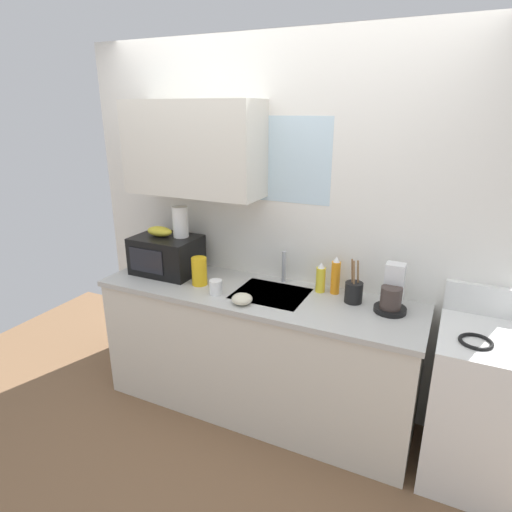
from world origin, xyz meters
name	(u,v)px	position (x,y,z in m)	size (l,w,h in m)	color
kitchen_wall_assembly	(261,212)	(-0.11, 0.31, 1.36)	(2.93, 0.42, 2.50)	white
counter_unit	(256,350)	(0.00, 0.00, 0.46)	(2.16, 0.63, 0.90)	silver
sink_faucet	(284,267)	(0.10, 0.24, 1.01)	(0.03, 0.03, 0.22)	#B2B5BA
stove_range	(486,409)	(1.42, 0.00, 0.46)	(0.60, 0.60, 1.08)	white
microwave	(167,255)	(-0.74, 0.05, 1.04)	(0.46, 0.35, 0.27)	black
banana_bunch	(160,231)	(-0.79, 0.05, 1.20)	(0.20, 0.11, 0.07)	gold
paper_towel_roll	(180,222)	(-0.64, 0.10, 1.28)	(0.11, 0.11, 0.22)	white
coffee_maker	(392,294)	(0.84, 0.11, 1.00)	(0.19, 0.21, 0.28)	black
dish_soap_bottle_yellow	(321,278)	(0.38, 0.19, 0.99)	(0.06, 0.06, 0.20)	yellow
dish_soap_bottle_orange	(336,276)	(0.47, 0.20, 1.02)	(0.06, 0.06, 0.25)	orange
cereal_canister	(199,271)	(-0.40, -0.05, 1.00)	(0.10, 0.10, 0.19)	gold
mug_white	(216,287)	(-0.22, -0.14, 0.95)	(0.08, 0.08, 0.10)	white
utensil_crock	(354,292)	(0.61, 0.12, 0.97)	(0.11, 0.11, 0.28)	black
small_bowl	(242,299)	(0.00, -0.20, 0.93)	(0.13, 0.13, 0.07)	beige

